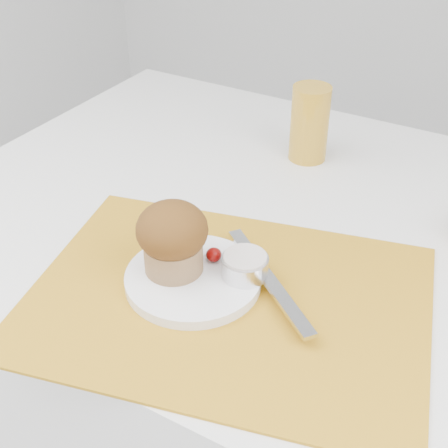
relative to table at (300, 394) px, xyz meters
The scene contains 10 objects.
table is the anchor object (origin of this frame).
placemat 0.43m from the table, 98.74° to the right, with size 0.50×0.37×0.00m, color #C78A1B.
plate 0.45m from the table, 112.51° to the right, with size 0.18×0.18×0.01m, color white.
ramekin 0.44m from the table, 99.29° to the right, with size 0.06×0.06×0.03m, color silver.
cream 0.46m from the table, 99.29° to the right, with size 0.06×0.06×0.01m, color silver.
raspberry_near 0.44m from the table, 114.75° to the right, with size 0.02×0.02×0.02m, color #4F0302.
raspberry_far 0.44m from the table, 102.21° to the right, with size 0.02×0.02×0.02m, color #5E0211.
butter_knife 0.43m from the table, 88.66° to the right, with size 0.22×0.02×0.01m, color silver.
juice_glass 0.49m from the table, 117.95° to the left, with size 0.07×0.07×0.13m, color gold.
muffin 0.50m from the table, 118.61° to the right, with size 0.09×0.09×0.10m.
Camera 1 is at (0.26, -0.68, 1.28)m, focal length 50.00 mm.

